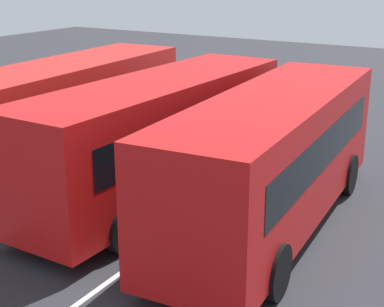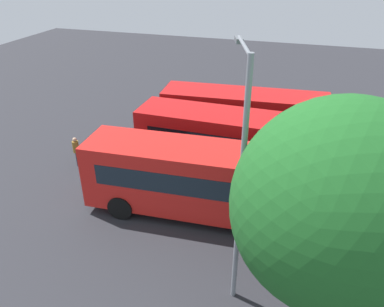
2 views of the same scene
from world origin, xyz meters
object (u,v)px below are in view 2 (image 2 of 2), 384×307
Objects in this scene: bus_far_left at (243,116)px; bus_center_left at (229,141)px; street_lamp at (241,172)px; bus_center_right at (194,178)px; depot_tree at (339,209)px; pedestrian at (76,149)px.

bus_far_left is 3.24m from bus_center_left.
street_lamp is at bearing 94.72° from bus_far_left.
bus_center_right is at bearing 16.46° from street_lamp.
street_lamp is 1.08× the size of depot_tree.
bus_center_right is 5.19m from street_lamp.
bus_center_right is at bearing 79.40° from bus_far_left.
street_lamp reaches higher than bus_center_left.
bus_center_left is at bearing 83.35° from bus_far_left.
depot_tree is at bearing -54.23° from pedestrian.
bus_center_left is 9.86m from depot_tree.
bus_far_left and bus_center_right have the same top height.
street_lamp is at bearing 121.08° from bus_center_right.
bus_center_left is 3.82m from bus_center_right.
bus_center_left is 1.24× the size of depot_tree.
bus_far_left is 1.26× the size of depot_tree.
depot_tree is (-2.55, 1.01, 0.03)m from street_lamp.
bus_center_right is at bearing -41.59° from pedestrian.
depot_tree is at bearing 105.76° from bus_far_left.
bus_center_right reaches higher than pedestrian.
bus_center_left is 0.99× the size of bus_center_right.
pedestrian is 0.20× the size of street_lamp.
street_lamp is (-1.68, 10.59, 2.84)m from bus_far_left.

